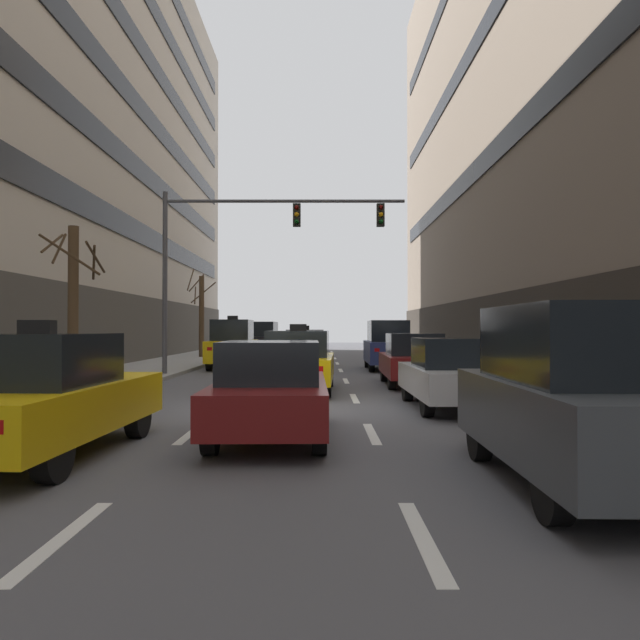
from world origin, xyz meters
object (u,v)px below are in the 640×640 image
(car_parked_1, at_px, (452,374))
(pedestrian_0, at_px, (591,355))
(taxi_driving_4, at_px, (305,349))
(street_tree_0, at_px, (75,302))
(car_driving_0, at_px, (264,339))
(car_parked_3, at_px, (389,345))
(car_driving_1, at_px, (311,344))
(taxi_driving_3, at_px, (234,344))
(car_parked_0, at_px, (578,396))
(traffic_signal_0, at_px, (248,241))
(street_tree_1, at_px, (202,314))
(car_driving_2, at_px, (272,390))
(taxi_driving_6, at_px, (44,396))
(taxi_driving_5, at_px, (300,362))
(car_parked_2, at_px, (415,360))

(car_parked_1, height_order, pedestrian_0, pedestrian_0)
(taxi_driving_4, height_order, street_tree_0, street_tree_0)
(street_tree_0, bearing_deg, car_driving_0, 81.87)
(taxi_driving_4, relative_size, car_parked_3, 1.06)
(car_driving_0, height_order, car_parked_1, car_driving_0)
(car_driving_1, relative_size, pedestrian_0, 2.41)
(taxi_driving_3, relative_size, car_parked_1, 1.07)
(taxi_driving_4, distance_m, car_parked_3, 4.10)
(taxi_driving_4, xyz_separation_m, car_parked_1, (3.68, -14.04, -0.08))
(car_parked_0, relative_size, traffic_signal_0, 0.48)
(street_tree_1, xyz_separation_m, pedestrian_0, (13.42, -20.06, -1.46))
(taxi_driving_4, height_order, car_parked_0, car_parked_0)
(car_parked_3, bearing_deg, car_driving_1, 105.87)
(car_driving_2, xyz_separation_m, taxi_driving_6, (-3.10, -1.37, 0.07))
(car_driving_1, relative_size, taxi_driving_3, 0.93)
(taxi_driving_5, height_order, car_parked_0, car_parked_0)
(car_parked_1, bearing_deg, traffic_signal_0, 123.91)
(car_driving_0, distance_m, car_parked_3, 14.65)
(taxi_driving_4, distance_m, car_parked_1, 14.52)
(traffic_signal_0, bearing_deg, taxi_driving_6, -95.21)
(taxi_driving_6, xyz_separation_m, traffic_signal_0, (1.21, 13.33, 4.16))
(car_driving_1, relative_size, car_driving_2, 0.98)
(taxi_driving_6, bearing_deg, car_driving_0, 89.69)
(taxi_driving_5, height_order, street_tree_1, street_tree_1)
(street_tree_1, bearing_deg, car_driving_1, 32.46)
(taxi_driving_3, relative_size, car_parked_2, 1.02)
(taxi_driving_4, bearing_deg, car_driving_1, 89.60)
(car_parked_0, distance_m, street_tree_0, 13.87)
(car_driving_2, relative_size, car_parked_2, 0.97)
(car_parked_3, height_order, pedestrian_0, car_parked_3)
(car_driving_2, distance_m, car_parked_0, 4.75)
(car_driving_2, bearing_deg, street_tree_1, 104.03)
(car_parked_0, relative_size, pedestrian_0, 2.47)
(car_parked_2, height_order, pedestrian_0, pedestrian_0)
(car_driving_2, height_order, car_parked_2, car_parked_2)
(car_driving_0, distance_m, car_parked_1, 26.16)
(car_parked_1, relative_size, traffic_signal_0, 0.47)
(taxi_driving_6, xyz_separation_m, car_parked_2, (6.85, 10.22, -0.04))
(car_parked_1, bearing_deg, street_tree_1, 115.25)
(taxi_driving_3, bearing_deg, taxi_driving_6, -89.98)
(car_parked_1, bearing_deg, taxi_driving_6, -144.21)
(car_driving_0, relative_size, car_parked_2, 1.05)
(taxi_driving_4, xyz_separation_m, car_parked_2, (3.68, -8.77, -0.05))
(car_driving_1, xyz_separation_m, car_parked_2, (3.61, -19.67, 0.04))
(car_parked_1, bearing_deg, car_parked_2, 90.02)
(car_driving_0, bearing_deg, taxi_driving_3, -90.79)
(taxi_driving_6, relative_size, street_tree_0, 1.04)
(car_driving_2, bearing_deg, car_parked_2, 67.05)
(car_driving_2, xyz_separation_m, street_tree_0, (-6.10, 6.74, 1.75))
(car_driving_1, height_order, taxi_driving_5, taxi_driving_5)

